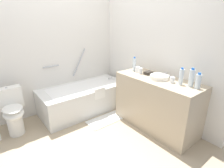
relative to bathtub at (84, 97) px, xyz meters
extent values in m
plane|color=tan|center=(-0.44, -0.80, -0.27)|extent=(3.73, 3.73, 0.00)
cube|color=silver|center=(-0.44, 0.44, 0.96)|extent=(3.13, 0.10, 2.46)
cube|color=silver|center=(0.97, -0.80, 0.96)|extent=(0.10, 2.77, 2.46)
cube|color=silver|center=(0.00, 0.00, -0.02)|extent=(1.66, 0.77, 0.49)
cube|color=white|center=(0.00, 0.00, 0.19)|extent=(1.37, 0.55, 0.09)
cylinder|color=#ADADB2|center=(0.65, 0.00, 0.27)|extent=(0.09, 0.03, 0.03)
cylinder|color=#ADADB2|center=(0.12, 0.36, 0.62)|extent=(0.32, 0.03, 0.54)
cylinder|color=#ADADB2|center=(-0.46, 0.36, 0.62)|extent=(0.29, 0.03, 0.03)
cube|color=white|center=(0.12, -0.37, 0.18)|extent=(0.22, 0.03, 0.20)
cylinder|color=white|center=(-1.25, -0.04, -0.07)|extent=(0.22, 0.22, 0.39)
ellipsoid|color=white|center=(-1.25, -0.09, 0.12)|extent=(0.29, 0.39, 0.14)
ellipsoid|color=white|center=(-1.25, -0.09, 0.20)|extent=(0.27, 0.37, 0.02)
cube|color=white|center=(-1.24, 0.15, 0.28)|extent=(0.38, 0.17, 0.33)
cylinder|color=silver|center=(-1.24, 0.15, 0.46)|extent=(0.03, 0.03, 0.01)
cube|color=tan|center=(0.64, -1.23, 0.15)|extent=(0.57, 1.37, 0.84)
cylinder|color=white|center=(0.64, -1.24, 0.60)|extent=(0.29, 0.29, 0.06)
cylinder|color=#A8A8AD|center=(0.82, -1.24, 0.60)|extent=(0.02, 0.02, 0.06)
cylinder|color=#A8A8AD|center=(0.77, -1.24, 0.64)|extent=(0.11, 0.02, 0.02)
cylinder|color=#A8A8AD|center=(0.82, -1.30, 0.59)|extent=(0.03, 0.03, 0.04)
cylinder|color=#A8A8AD|center=(0.82, -1.18, 0.59)|extent=(0.03, 0.03, 0.04)
cylinder|color=silver|center=(0.71, -1.80, 0.67)|extent=(0.07, 0.07, 0.19)
cylinder|color=blue|center=(0.71, -1.80, 0.77)|extent=(0.04, 0.04, 0.02)
cylinder|color=silver|center=(0.67, -1.58, 0.68)|extent=(0.06, 0.06, 0.22)
cylinder|color=blue|center=(0.67, -1.58, 0.80)|extent=(0.03, 0.03, 0.02)
cylinder|color=silver|center=(0.71, -1.71, 0.69)|extent=(0.07, 0.07, 0.23)
cylinder|color=blue|center=(0.71, -1.71, 0.82)|extent=(0.04, 0.04, 0.02)
cylinder|color=silver|center=(0.66, -0.68, 0.69)|extent=(0.06, 0.06, 0.23)
cylinder|color=blue|center=(0.66, -0.68, 0.81)|extent=(0.03, 0.03, 0.02)
cylinder|color=white|center=(0.62, -0.87, 0.62)|extent=(0.07, 0.07, 0.10)
cylinder|color=white|center=(0.64, -1.47, 0.62)|extent=(0.07, 0.07, 0.08)
cylinder|color=white|center=(0.65, -0.77, 0.62)|extent=(0.08, 0.08, 0.10)
cube|color=#2D2823|center=(0.69, -0.98, 0.60)|extent=(0.14, 0.10, 0.05)
cube|color=white|center=(0.09, -0.59, -0.26)|extent=(0.68, 0.33, 0.01)
camera|label=1|loc=(-1.49, -2.77, 1.41)|focal=27.63mm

